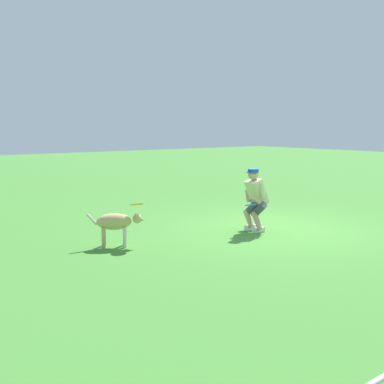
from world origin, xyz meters
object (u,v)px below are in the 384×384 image
at_px(person, 255,198).
at_px(frisbee_held, 251,205).
at_px(dog, 117,223).
at_px(frisbee_flying, 137,204).

height_order(person, frisbee_held, person).
xyz_separation_m(person, dog, (2.86, -0.62, -0.26)).
bearing_deg(frisbee_held, person, -148.00).
bearing_deg(frisbee_flying, dog, -28.37).
height_order(dog, frisbee_flying, frisbee_flying).
bearing_deg(person, dog, -5.86).
height_order(dog, frisbee_held, frisbee_held).
relative_size(person, frisbee_flying, 4.91).
xyz_separation_m(dog, frisbee_flying, (-0.32, 0.17, 0.32)).
distance_m(dog, frisbee_flying, 0.49).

